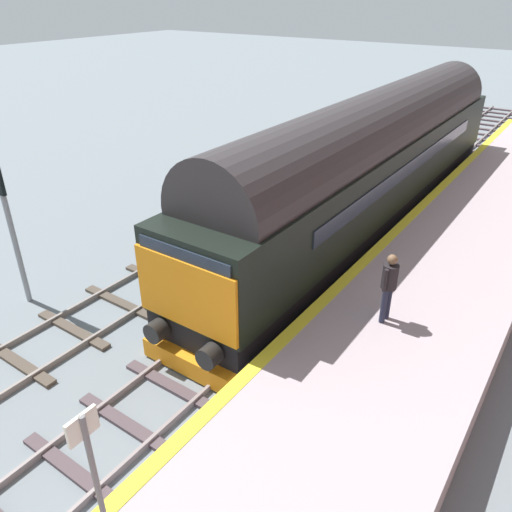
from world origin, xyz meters
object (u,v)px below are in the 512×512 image
at_px(signal_post_near, 4,203).
at_px(waiting_passenger, 389,282).
at_px(diesel_locomotive, 373,158).
at_px(platform_number_sign, 91,459).

relative_size(signal_post_near, waiting_passenger, 2.68).
bearing_deg(signal_post_near, diesel_locomotive, 60.53).
xyz_separation_m(platform_number_sign, waiting_passenger, (1.23, 6.84, -0.42)).
height_order(diesel_locomotive, signal_post_near, diesel_locomotive).
height_order(diesel_locomotive, waiting_passenger, diesel_locomotive).
relative_size(signal_post_near, platform_number_sign, 2.05).
bearing_deg(platform_number_sign, waiting_passenger, 79.77).
bearing_deg(diesel_locomotive, waiting_passenger, -63.73).
bearing_deg(signal_post_near, platform_number_sign, -25.21).
bearing_deg(waiting_passenger, platform_number_sign, 175.20).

